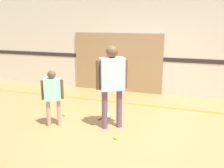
# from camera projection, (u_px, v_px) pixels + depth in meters

# --- Properties ---
(ground_plane) EXTENTS (16.00, 16.00, 0.00)m
(ground_plane) POSITION_uv_depth(u_px,v_px,m) (124.00, 127.00, 5.05)
(ground_plane) COLOR #A87F4C
(wall_back) EXTENTS (16.00, 0.07, 3.20)m
(wall_back) POSITION_uv_depth(u_px,v_px,m) (150.00, 39.00, 7.07)
(wall_back) COLOR silver
(wall_back) RESTS_ON ground_plane
(wall_panel) EXTENTS (2.71, 0.05, 1.74)m
(wall_panel) POSITION_uv_depth(u_px,v_px,m) (117.00, 62.00, 7.48)
(wall_panel) COLOR #9E7F56
(wall_panel) RESTS_ON ground_plane
(floor_stripe) EXTENTS (14.40, 0.10, 0.01)m
(floor_stripe) POSITION_uv_depth(u_px,v_px,m) (140.00, 104.00, 6.39)
(floor_stripe) COLOR orange
(floor_stripe) RESTS_ON ground_plane
(person_instructor) EXTENTS (0.54, 0.46, 1.64)m
(person_instructor) POSITION_uv_depth(u_px,v_px,m) (112.00, 78.00, 4.78)
(person_instructor) COLOR #6B4C70
(person_instructor) RESTS_ON ground_plane
(person_student_left) EXTENTS (0.39, 0.31, 1.15)m
(person_student_left) POSITION_uv_depth(u_px,v_px,m) (53.00, 92.00, 4.93)
(person_student_left) COLOR tan
(person_student_left) RESTS_ON ground_plane
(racket_spare_on_floor) EXTENTS (0.36, 0.52, 0.03)m
(racket_spare_on_floor) POSITION_uv_depth(u_px,v_px,m) (108.00, 116.00, 5.62)
(racket_spare_on_floor) COLOR #C6D838
(racket_spare_on_floor) RESTS_ON ground_plane
(tennis_ball_near_instructor) EXTENTS (0.07, 0.07, 0.07)m
(tennis_ball_near_instructor) POSITION_uv_depth(u_px,v_px,m) (115.00, 137.00, 4.51)
(tennis_ball_near_instructor) COLOR #CCE038
(tennis_ball_near_instructor) RESTS_ON ground_plane
(tennis_ball_by_spare_racket) EXTENTS (0.07, 0.07, 0.07)m
(tennis_ball_by_spare_racket) POSITION_uv_depth(u_px,v_px,m) (111.00, 116.00, 5.54)
(tennis_ball_by_spare_racket) COLOR #CCE038
(tennis_ball_by_spare_racket) RESTS_ON ground_plane
(tennis_ball_stray_left) EXTENTS (0.07, 0.07, 0.07)m
(tennis_ball_stray_left) POSITION_uv_depth(u_px,v_px,m) (64.00, 114.00, 5.63)
(tennis_ball_stray_left) COLOR #CCE038
(tennis_ball_stray_left) RESTS_ON ground_plane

